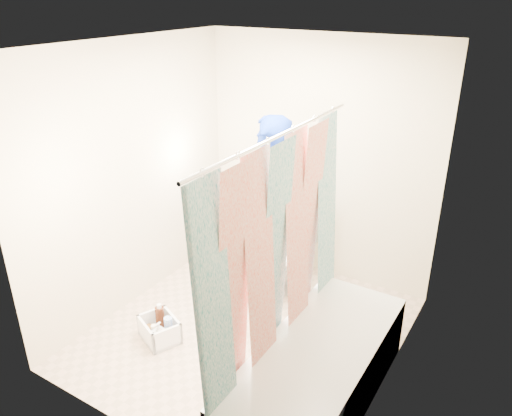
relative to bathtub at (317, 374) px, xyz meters
The scene contains 14 objects.
floor 0.99m from the bathtub, 153.43° to the left, with size 2.60×2.60×0.00m, color tan.
ceiling 2.33m from the bathtub, 153.43° to the left, with size 2.40×2.60×0.02m, color white.
wall_back 2.14m from the bathtub, 116.23° to the left, with size 2.40×0.02×2.40m, color #C2B695.
wall_front 1.54m from the bathtub, 134.17° to the right, with size 2.40×0.02×2.40m, color #C2B695.
wall_left 2.29m from the bathtub, 168.29° to the left, with size 0.02×2.60×2.40m, color #C2B695.
wall_right 1.08m from the bathtub, 50.53° to the left, with size 0.02×2.60×2.40m, color #C2B695.
bathtub is the anchor object (origin of this frame).
curtain_rod 1.71m from the bathtub, behind, with size 0.02×0.02×1.90m, color silver.
shower_curtain 0.82m from the bathtub, behind, with size 0.06×1.75×1.80m, color white.
toilet 1.50m from the bathtub, 129.01° to the left, with size 0.47×0.82×0.83m, color white.
tank_lid 1.42m from the bathtub, 132.90° to the left, with size 0.51×0.22×0.04m, color white.
tank_internals 1.77m from the bathtub, 124.77° to the left, with size 0.20×0.07×0.27m.
plumber 1.66m from the bathtub, 133.47° to the left, with size 0.64×0.42×1.75m, color navy.
cleaning_caddy 1.44m from the bathtub, behind, with size 0.42×0.38×0.26m.
Camera 1 is at (1.91, -2.97, 2.77)m, focal length 35.00 mm.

